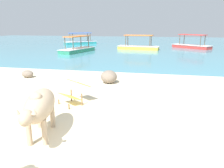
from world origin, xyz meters
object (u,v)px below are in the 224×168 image
(boat_red, at_px, (191,45))
(boat_green, at_px, (77,49))
(boat_teal, at_px, (80,42))
(cow, at_px, (39,106))
(boat_yellow, at_px, (138,46))
(deck_chair_far, at_px, (75,90))

(boat_red, xyz_separation_m, boat_green, (-9.51, -5.21, 0.00))
(boat_teal, bearing_deg, cow, -115.40)
(boat_red, bearing_deg, boat_yellow, 62.25)
(boat_green, bearing_deg, boat_yellow, -42.06)
(boat_green, bearing_deg, boat_teal, 32.99)
(deck_chair_far, distance_m, boat_teal, 20.23)
(deck_chair_far, relative_size, boat_yellow, 0.25)
(boat_red, distance_m, boat_teal, 12.08)
(boat_red, bearing_deg, cow, 112.64)
(cow, bearing_deg, boat_teal, -177.88)
(deck_chair_far, height_order, boat_green, boat_green)
(cow, height_order, boat_yellow, boat_yellow)
(cow, relative_size, boat_teal, 0.50)
(cow, relative_size, boat_yellow, 0.46)
(boat_yellow, bearing_deg, boat_teal, 154.85)
(boat_green, xyz_separation_m, boat_yellow, (4.67, 3.02, 0.00))
(boat_red, relative_size, boat_green, 0.94)
(boat_teal, height_order, boat_green, same)
(boat_red, xyz_separation_m, boat_yellow, (-4.84, -2.19, 0.00))
(cow, xyz_separation_m, boat_green, (-4.34, 13.69, -0.39))
(deck_chair_far, bearing_deg, cow, 36.58)
(cow, distance_m, boat_yellow, 16.72)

